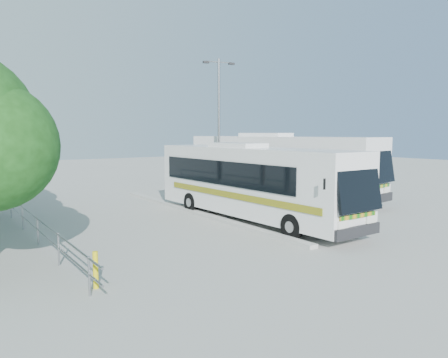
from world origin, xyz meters
TOP-DOWN VIEW (x-y plane):
  - ground at (0.00, 0.00)m, footprint 100.00×100.00m
  - kerb_divider at (-2.30, 2.00)m, footprint 0.40×16.00m
  - railing at (-10.00, 4.00)m, footprint 0.06×22.00m
  - coach_main at (-1.00, -0.73)m, footprint 2.89×12.02m
  - coach_adjacent at (4.91, 4.07)m, footprint 4.83×13.75m
  - lamppost at (2.43, 7.06)m, footprint 2.10×0.64m
  - bollard at (-9.70, -5.55)m, footprint 0.16×0.16m

SIDE VIEW (x-z plane):
  - ground at x=0.00m, z-range 0.00..0.00m
  - kerb_divider at x=-2.30m, z-range 0.00..0.15m
  - bollard at x=-9.70m, z-range 0.00..0.97m
  - railing at x=-10.00m, z-range 0.24..1.24m
  - coach_main at x=-1.00m, z-range 0.16..3.47m
  - coach_adjacent at x=4.91m, z-range 0.18..3.92m
  - lamppost at x=2.43m, z-range 0.45..9.07m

